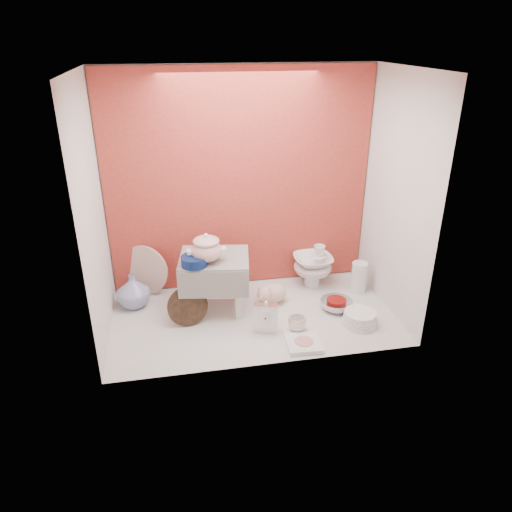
{
  "coord_description": "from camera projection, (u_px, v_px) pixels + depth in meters",
  "views": [
    {
      "loc": [
        -0.48,
        -2.6,
        1.67
      ],
      "look_at": [
        0.02,
        0.02,
        0.42
      ],
      "focal_mm": 33.69,
      "sensor_mm": 36.0,
      "label": 1
    }
  ],
  "objects": [
    {
      "name": "ground",
      "position": [
        254.0,
        316.0,
        3.11
      ],
      "size": [
        1.8,
        1.8,
        0.0
      ],
      "primitive_type": "plane",
      "color": "silver",
      "rests_on": "ground"
    },
    {
      "name": "niche_shell",
      "position": [
        248.0,
        168.0,
        2.87
      ],
      "size": [
        1.86,
        1.03,
        1.53
      ],
      "color": "#B53A2D",
      "rests_on": "ground"
    },
    {
      "name": "porcelain_tower",
      "position": [
        313.0,
        266.0,
        3.43
      ],
      "size": [
        0.31,
        0.31,
        0.31
      ],
      "primitive_type": null,
      "rotation": [
        0.0,
        0.0,
        0.17
      ],
      "color": "white",
      "rests_on": "ground"
    },
    {
      "name": "plush_pig",
      "position": [
        272.0,
        293.0,
        3.23
      ],
      "size": [
        0.29,
        0.25,
        0.15
      ],
      "primitive_type": "ellipsoid",
      "rotation": [
        0.0,
        0.0,
        0.38
      ],
      "color": "beige",
      "rests_on": "ground"
    },
    {
      "name": "clear_glass_vase",
      "position": [
        359.0,
        277.0,
        3.36
      ],
      "size": [
        0.13,
        0.13,
        0.22
      ],
      "primitive_type": "cylinder",
      "rotation": [
        0.0,
        0.0,
        -0.21
      ],
      "color": "silver",
      "rests_on": "ground"
    },
    {
      "name": "cobalt_bowl",
      "position": [
        194.0,
        261.0,
        2.92
      ],
      "size": [
        0.19,
        0.19,
        0.06
      ],
      "primitive_type": "cylinder",
      "rotation": [
        0.0,
        0.0,
        0.21
      ],
      "color": "#0A1C4D",
      "rests_on": "step_stool"
    },
    {
      "name": "gold_rim_teacup",
      "position": [
        297.0,
        324.0,
        2.92
      ],
      "size": [
        0.12,
        0.12,
        0.09
      ],
      "primitive_type": "imported",
      "rotation": [
        0.0,
        0.0,
        0.1
      ],
      "color": "white",
      "rests_on": "teacup_saucer"
    },
    {
      "name": "mantel_clock",
      "position": [
        266.0,
        317.0,
        2.91
      ],
      "size": [
        0.15,
        0.09,
        0.21
      ],
      "primitive_type": "cube",
      "rotation": [
        0.0,
        0.0,
        -0.28
      ],
      "color": "silver",
      "rests_on": "ground"
    },
    {
      "name": "floral_platter",
      "position": [
        143.0,
        270.0,
        3.31
      ],
      "size": [
        0.35,
        0.18,
        0.36
      ],
      "primitive_type": null,
      "rotation": [
        0.0,
        0.0,
        -0.41
      ],
      "color": "white",
      "rests_on": "ground"
    },
    {
      "name": "crystal_bowl",
      "position": [
        336.0,
        305.0,
        3.17
      ],
      "size": [
        0.28,
        0.28,
        0.07
      ],
      "primitive_type": "imported",
      "rotation": [
        0.0,
        0.0,
        0.39
      ],
      "color": "silver",
      "rests_on": "ground"
    },
    {
      "name": "lacquer_tray",
      "position": [
        188.0,
        306.0,
        2.98
      ],
      "size": [
        0.26,
        0.1,
        0.25
      ],
      "primitive_type": null,
      "rotation": [
        0.0,
        0.0,
        0.11
      ],
      "color": "black",
      "rests_on": "ground"
    },
    {
      "name": "step_stool",
      "position": [
        215.0,
        283.0,
        3.12
      ],
      "size": [
        0.49,
        0.43,
        0.38
      ],
      "primitive_type": null,
      "rotation": [
        0.0,
        0.0,
        -0.16
      ],
      "color": "silver",
      "rests_on": "ground"
    },
    {
      "name": "lattice_dish",
      "position": [
        304.0,
        344.0,
        2.81
      ],
      "size": [
        0.21,
        0.21,
        0.03
      ],
      "primitive_type": "cube",
      "rotation": [
        0.0,
        0.0,
        -0.07
      ],
      "color": "white",
      "rests_on": "ground"
    },
    {
      "name": "teacup_saucer",
      "position": [
        297.0,
        331.0,
        2.95
      ],
      "size": [
        0.18,
        0.18,
        0.01
      ],
      "primitive_type": "cylinder",
      "rotation": [
        0.0,
        0.0,
        -0.02
      ],
      "color": "white",
      "rests_on": "ground"
    },
    {
      "name": "soup_tureen",
      "position": [
        206.0,
        248.0,
        2.93
      ],
      "size": [
        0.31,
        0.31,
        0.19
      ],
      "primitive_type": null,
      "rotation": [
        0.0,
        0.0,
        -0.41
      ],
      "color": "white",
      "rests_on": "step_stool"
    },
    {
      "name": "dinner_plate_stack",
      "position": [
        360.0,
        318.0,
        3.0
      ],
      "size": [
        0.28,
        0.28,
        0.09
      ],
      "primitive_type": "cylinder",
      "rotation": [
        0.0,
        0.0,
        -0.35
      ],
      "color": "white",
      "rests_on": "ground"
    },
    {
      "name": "blue_white_vase",
      "position": [
        133.0,
        291.0,
        3.18
      ],
      "size": [
        0.22,
        0.22,
        0.23
      ],
      "primitive_type": "imported",
      "rotation": [
        0.0,
        0.0,
        -0.01
      ],
      "color": "silver",
      "rests_on": "ground"
    }
  ]
}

